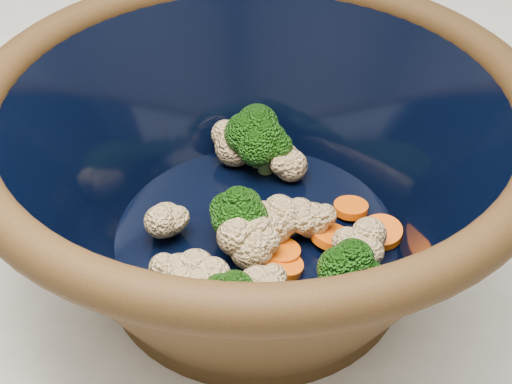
# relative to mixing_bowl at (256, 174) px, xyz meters

# --- Properties ---
(mixing_bowl) EXTENTS (0.44, 0.44, 0.16)m
(mixing_bowl) POSITION_rel_mixing_bowl_xyz_m (0.00, 0.00, 0.00)
(mixing_bowl) COLOR black
(mixing_bowl) RESTS_ON counter
(vegetable_pile) EXTENTS (0.18, 0.19, 0.05)m
(vegetable_pile) POSITION_rel_mixing_bowl_xyz_m (0.00, 0.00, -0.03)
(vegetable_pile) COLOR #608442
(vegetable_pile) RESTS_ON mixing_bowl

